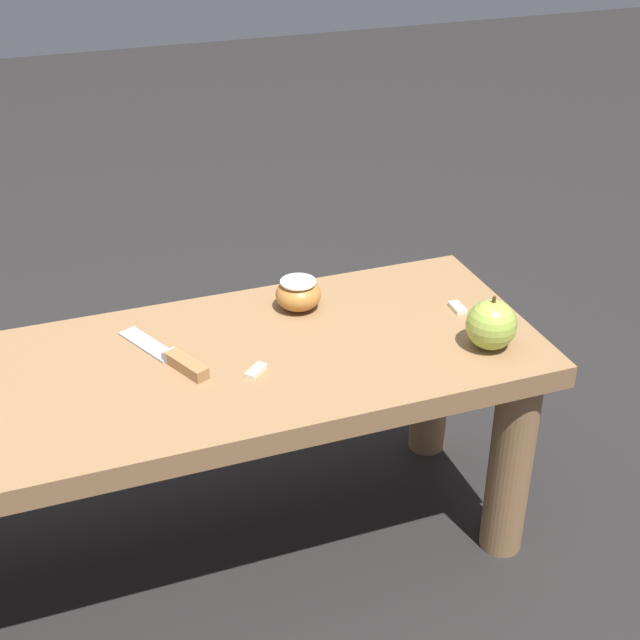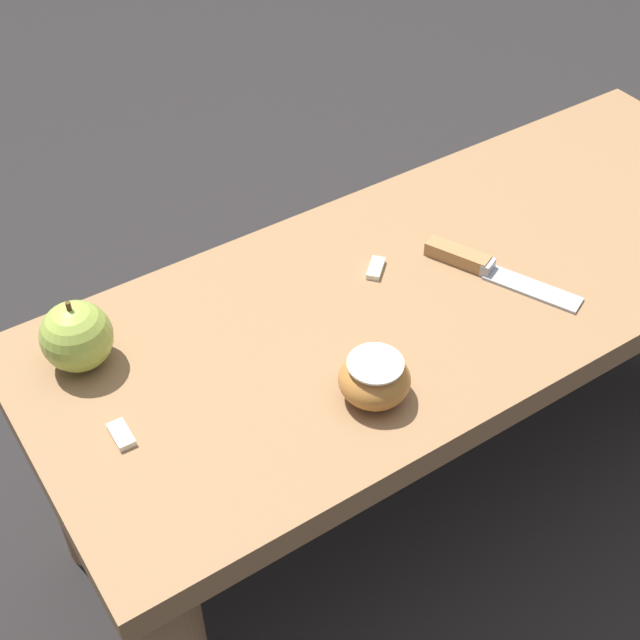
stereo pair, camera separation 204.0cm
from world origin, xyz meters
TOP-DOWN VIEW (x-y plane):
  - ground_plane at (0.00, 0.00)m, footprint 8.00×8.00m
  - wooden_bench at (0.00, 0.00)m, footprint 1.12×0.44m
  - knife at (0.05, -0.01)m, footprint 0.11×0.21m
  - apple_whole at (-0.45, 0.11)m, footprint 0.08×0.08m
  - apple_cut at (-0.20, -0.12)m, footprint 0.08×0.08m
  - apple_slice_near_knife at (-0.07, 0.06)m, footprint 0.04×0.04m
  - apple_slice_center at (-0.46, -0.02)m, footprint 0.02×0.04m

SIDE VIEW (x-z plane):
  - ground_plane at x=0.00m, z-range 0.00..0.00m
  - wooden_bench at x=0.00m, z-range 0.12..0.54m
  - apple_slice_near_knife at x=-0.07m, z-range 0.42..0.43m
  - apple_slice_center at x=-0.46m, z-range 0.42..0.43m
  - knife at x=0.05m, z-range 0.42..0.44m
  - apple_cut at x=-0.20m, z-range 0.42..0.47m
  - apple_whole at x=-0.45m, z-range 0.41..0.51m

